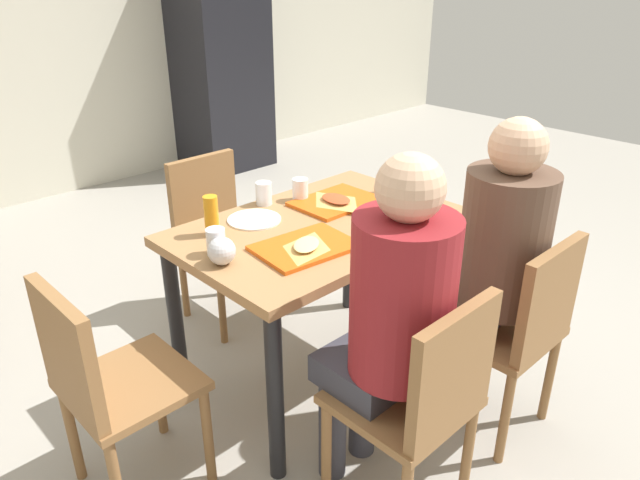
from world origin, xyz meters
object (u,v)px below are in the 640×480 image
object	(u,v)px
plastic_cup_b	(386,234)
drink_fridge	(221,59)
person_in_brown_jacket	(493,253)
condiment_bottle	(211,216)
chair_left_end	(105,380)
plastic_cup_c	(216,242)
foil_bundle	(222,251)
pizza_slice_b	(336,200)
plastic_cup_d	(300,190)
chair_near_left	(423,397)
person_in_red	(392,312)
pizza_slice_a	(306,246)
main_table	(320,246)
chair_near_right	(518,325)
plastic_cup_a	(264,193)
paper_plate_near_edge	(387,225)
chair_far_side	(216,227)
soda_can	(395,180)
tray_red_far	(335,201)
tray_red_near	(305,247)
paper_plate_center	(254,220)

from	to	relation	value
plastic_cup_b	drink_fridge	size ratio (longest dim) A/B	0.05
person_in_brown_jacket	condiment_bottle	world-z (taller)	person_in_brown_jacket
chair_left_end	plastic_cup_c	bearing A→B (deg)	6.50
plastic_cup_b	condiment_bottle	distance (m)	0.67
foil_bundle	drink_fridge	distance (m)	3.52
drink_fridge	foil_bundle	bearing A→B (deg)	-125.36
pizza_slice_b	plastic_cup_b	size ratio (longest dim) A/B	2.38
plastic_cup_c	condiment_bottle	bearing A→B (deg)	60.12
plastic_cup_d	person_in_brown_jacket	bearing A→B (deg)	-78.66
chair_left_end	chair_near_left	bearing A→B (deg)	-48.53
condiment_bottle	plastic_cup_c	bearing A→B (deg)	-119.88
person_in_red	foil_bundle	world-z (taller)	person_in_red
person_in_brown_jacket	pizza_slice_a	world-z (taller)	person_in_brown_jacket
pizza_slice_a	plastic_cup_d	distance (m)	0.52
chair_left_end	plastic_cup_c	world-z (taller)	plastic_cup_c
main_table	chair_near_right	bearing A→B (deg)	-69.14
plastic_cup_a	paper_plate_near_edge	bearing A→B (deg)	-69.04
chair_left_end	pizza_slice_a	size ratio (longest dim) A/B	3.45
plastic_cup_b	condiment_bottle	size ratio (longest dim) A/B	0.62
main_table	plastic_cup_d	xyz separation A→B (m)	(0.12, 0.25, 0.15)
main_table	plastic_cup_b	bearing A→B (deg)	-84.85
main_table	chair_near_right	distance (m)	0.83
chair_far_side	plastic_cup_b	distance (m)	1.13
paper_plate_near_edge	soda_can	xyz separation A→B (m)	(0.32, 0.23, 0.06)
plastic_cup_a	plastic_cup_b	size ratio (longest dim) A/B	1.00
chair_left_end	foil_bundle	world-z (taller)	foil_bundle
chair_near_right	plastic_cup_a	bearing A→B (deg)	106.41
chair_far_side	plastic_cup_b	bearing A→B (deg)	-88.47
chair_near_right	foil_bundle	world-z (taller)	foil_bundle
pizza_slice_b	person_in_red	bearing A→B (deg)	-123.66
pizza_slice_a	pizza_slice_b	distance (m)	0.48
chair_far_side	person_in_brown_jacket	size ratio (longest dim) A/B	0.67
chair_near_left	pizza_slice_a	xyz separation A→B (m)	(0.07, 0.61, 0.28)
pizza_slice_a	plastic_cup_d	world-z (taller)	plastic_cup_d
tray_red_far	foil_bundle	xyz separation A→B (m)	(-0.70, -0.13, 0.04)
paper_plate_near_edge	plastic_cup_d	distance (m)	0.46
pizza_slice_a	person_in_brown_jacket	bearing A→B (deg)	-42.54
tray_red_near	plastic_cup_b	distance (m)	0.30
person_in_red	chair_far_side	bearing A→B (deg)	78.16
person_in_red	paper_plate_near_edge	xyz separation A→B (m)	(0.47, 0.41, 0.02)
condiment_bottle	pizza_slice_a	bearing A→B (deg)	-66.37
paper_plate_center	plastic_cup_a	bearing A→B (deg)	38.06
person_in_brown_jacket	paper_plate_center	bearing A→B (deg)	119.21
person_in_brown_jacket	plastic_cup_b	bearing A→B (deg)	131.03
paper_plate_center	plastic_cup_d	size ratio (longest dim) A/B	2.20
chair_far_side	condiment_bottle	size ratio (longest dim) A/B	5.27
pizza_slice_a	plastic_cup_a	size ratio (longest dim) A/B	2.44
chair_near_left	paper_plate_center	bearing A→B (deg)	83.18
person_in_red	plastic_cup_d	distance (m)	0.96
tray_red_far	plastic_cup_d	distance (m)	0.16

